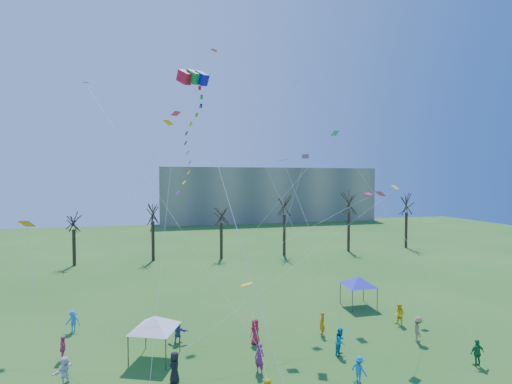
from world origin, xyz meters
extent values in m
cube|color=gray|center=(22.00, 82.00, 7.50)|extent=(60.00, 14.00, 15.00)
cylinder|color=black|center=(-18.40, 36.44, 2.48)|extent=(0.44, 0.44, 4.95)
cylinder|color=black|center=(-8.05, 37.00, 2.86)|extent=(0.44, 0.44, 5.71)
cylinder|color=black|center=(1.77, 36.06, 2.65)|extent=(0.44, 0.44, 5.30)
cylinder|color=black|center=(11.58, 35.91, 3.15)|extent=(0.44, 0.44, 6.31)
cylinder|color=black|center=(22.82, 36.35, 3.20)|extent=(0.44, 0.44, 6.40)
cylinder|color=black|center=(33.90, 36.65, 3.04)|extent=(0.44, 0.44, 6.09)
cube|color=red|center=(-4.75, 7.78, 18.52)|extent=(1.10, 1.24, 1.15)
cube|color=green|center=(-4.21, 7.78, 18.52)|extent=(1.10, 1.24, 1.15)
cube|color=#190FC2|center=(-3.67, 7.78, 18.52)|extent=(1.10, 1.24, 1.15)
cylinder|color=white|center=(-2.61, 2.09, 10.05)|extent=(0.02, 0.02, 19.42)
cylinder|color=#3F3F44|center=(-8.39, 6.83, 1.00)|extent=(0.09, 0.09, 2.00)
cylinder|color=#3F3F44|center=(-6.09, 5.91, 1.00)|extent=(0.09, 0.09, 2.00)
cylinder|color=#3F3F44|center=(-7.47, 9.13, 1.00)|extent=(0.09, 0.09, 2.00)
cylinder|color=#3F3F44|center=(-5.17, 8.21, 1.00)|extent=(0.09, 0.09, 2.00)
pyramid|color=white|center=(-6.78, 7.52, 2.43)|extent=(3.53, 3.53, 0.86)
cylinder|color=#3F3F44|center=(9.93, 11.86, 0.98)|extent=(0.07, 0.07, 1.96)
cylinder|color=#3F3F44|center=(12.36, 11.80, 0.98)|extent=(0.07, 0.07, 1.96)
cylinder|color=#3F3F44|center=(10.00, 14.29, 0.98)|extent=(0.07, 0.07, 1.96)
cylinder|color=#3F3F44|center=(12.43, 14.23, 0.98)|extent=(0.07, 0.07, 1.96)
pyramid|color=#2931CD|center=(11.18, 13.05, 2.38)|extent=(3.74, 3.74, 0.84)
imported|color=#177BBF|center=(4.80, 1.86, 0.78)|extent=(0.97, 1.16, 1.56)
imported|color=#1B7C37|center=(12.99, 1.71, 0.84)|extent=(0.99, 0.43, 1.68)
imported|color=white|center=(-11.74, 5.77, 0.79)|extent=(1.13, 1.51, 1.59)
imported|color=black|center=(-5.59, 4.41, 0.90)|extent=(0.74, 0.97, 1.79)
imported|color=#8B226F|center=(-0.56, 4.18, 0.91)|extent=(0.76, 0.79, 1.82)
imported|color=#0C82A8|center=(5.30, 5.10, 0.91)|extent=(1.12, 1.09, 1.82)
imported|color=#957751|center=(11.63, 5.48, 0.92)|extent=(1.16, 1.37, 1.84)
imported|color=#E74D7E|center=(-12.58, 8.69, 0.80)|extent=(0.62, 1.01, 1.61)
imported|color=#4E55A9|center=(-5.27, 9.56, 0.79)|extent=(1.53, 1.07, 1.59)
imported|color=red|center=(0.12, 8.07, 0.89)|extent=(1.04, 0.97, 1.78)
imported|color=orange|center=(5.33, 8.14, 0.88)|extent=(0.46, 0.67, 1.76)
imported|color=yellow|center=(12.21, 8.39, 0.87)|extent=(0.91, 1.02, 1.74)
imported|color=#1A8CD1|center=(-13.08, 13.30, 0.84)|extent=(1.19, 0.83, 1.68)
cube|color=orange|center=(-13.19, 4.88, 9.41)|extent=(0.69, 0.76, 0.39)
cylinder|color=white|center=(-12.40, 3.50, 5.36)|extent=(0.01, 0.01, 8.34)
cube|color=#F82991|center=(-5.22, 13.12, 17.08)|extent=(0.83, 0.89, 0.26)
cylinder|color=white|center=(-6.04, 7.09, 9.19)|extent=(0.01, 0.01, 19.61)
cube|color=yellow|center=(-1.27, 4.62, 5.37)|extent=(0.84, 0.75, 0.23)
cylinder|color=white|center=(-1.17, 2.60, 3.34)|extent=(0.01, 0.01, 5.46)
cube|color=teal|center=(3.31, 11.37, 13.37)|extent=(0.73, 0.57, 0.16)
cylinder|color=white|center=(4.05, 6.62, 7.34)|extent=(0.01, 0.01, 15.14)
cube|color=#212FBF|center=(7.07, 18.39, 21.89)|extent=(0.86, 0.80, 0.32)
cylinder|color=white|center=(10.03, 10.05, 11.59)|extent=(0.01, 0.01, 26.85)
cube|color=#C51840|center=(8.23, 6.68, 10.72)|extent=(0.50, 0.64, 0.19)
cylinder|color=white|center=(-1.76, 6.22, 6.01)|extent=(0.01, 0.01, 21.92)
cube|color=#B5DA33|center=(14.99, 13.14, 11.04)|extent=(0.68, 0.75, 0.42)
cylinder|color=white|center=(4.70, 8.77, 6.17)|extent=(0.01, 0.01, 24.23)
cube|color=purple|center=(-13.18, 19.76, 20.76)|extent=(0.65, 0.73, 0.14)
cylinder|color=white|center=(-6.87, 11.97, 11.03)|extent=(0.01, 0.01, 27.66)
cube|color=#FF560D|center=(-1.07, 21.26, 25.28)|extent=(0.61, 0.48, 0.22)
cylinder|color=white|center=(2.11, 13.18, 13.29)|extent=(0.01, 0.01, 29.29)
cube|color=#E52667|center=(9.53, 7.17, 10.72)|extent=(0.79, 0.72, 0.38)
cylinder|color=white|center=(10.58, 6.32, 6.01)|extent=(0.01, 0.01, 9.41)
cube|color=#FFA91A|center=(-5.81, 10.84, 15.98)|extent=(0.75, 0.77, 0.30)
cylinder|color=white|center=(-9.20, 9.77, 8.64)|extent=(0.01, 0.01, 15.95)
cube|color=#16A88B|center=(10.01, 15.68, 16.29)|extent=(0.65, 0.75, 0.42)
cylinder|color=white|center=(2.37, 12.62, 8.80)|extent=(0.01, 0.01, 22.00)
cube|color=purple|center=(4.85, 10.46, 13.63)|extent=(0.76, 0.83, 0.31)
cylinder|color=white|center=(2.49, 9.27, 7.47)|extent=(0.01, 0.01, 13.06)
camera|label=1|loc=(-5.87, -16.37, 11.77)|focal=25.00mm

